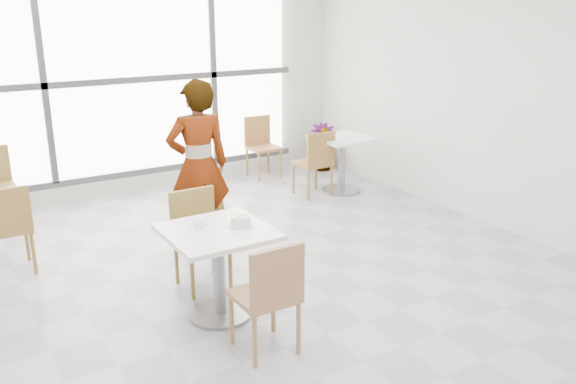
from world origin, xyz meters
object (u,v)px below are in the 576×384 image
main_table (218,256)px  chair_near (270,291)px  chair_far (198,232)px  bg_table_right (342,156)px  bg_chair_right_near (316,159)px  bg_chair_right_far (261,142)px  coffee_cup (199,224)px  plant_right (322,147)px  person (198,166)px  oatmeal_bowl (241,220)px  bg_chair_left_near (7,224)px

main_table → chair_near: size_ratio=0.92×
chair_far → bg_table_right: 3.17m
bg_table_right → bg_chair_right_near: bearing=-179.2°
chair_near → bg_table_right: size_ratio=1.16×
chair_near → bg_chair_right_far: (2.26, 4.15, 0.00)m
chair_far → coffee_cup: chair_far is taller
coffee_cup → plant_right: (3.37, 3.12, -0.43)m
bg_chair_right_far → plant_right: bg_chair_right_far is taller
chair_far → plant_right: bearing=39.5°
person → bg_table_right: bearing=-153.3°
bg_table_right → bg_chair_right_near: bg_chair_right_near is taller
chair_near → bg_chair_right_near: 3.74m
main_table → chair_far: chair_far is taller
person → bg_chair_right_far: 2.76m
bg_chair_right_far → main_table: bearing=-124.0°
oatmeal_bowl → main_table: bearing=176.4°
chair_near → person: 2.21m
main_table → coffee_cup: (-0.10, 0.12, 0.26)m
oatmeal_bowl → bg_table_right: (2.66, 2.21, -0.31)m
person → bg_chair_right_near: 2.14m
chair_far → bg_chair_right_far: bearing=51.7°
oatmeal_bowl → coffee_cup: size_ratio=1.32×
bg_chair_right_far → plant_right: (0.95, -0.21, -0.15)m
oatmeal_bowl → bg_chair_right_near: bg_chair_right_near is taller
bg_chair_left_near → bg_chair_right_near: (3.76, 0.46, 0.00)m
chair_near → oatmeal_bowl: 0.76m
chair_near → bg_chair_left_near: size_ratio=1.00×
chair_far → bg_table_right: size_ratio=1.16×
oatmeal_bowl → coffee_cup: 0.33m
chair_near → bg_chair_left_near: 2.80m
main_table → bg_chair_right_far: (2.32, 3.45, -0.02)m
chair_far → person: (0.37, 0.80, 0.37)m
person → bg_chair_right_near: size_ratio=2.00×
main_table → chair_far: (0.10, 0.63, -0.02)m
main_table → bg_chair_left_near: bg_chair_left_near is taller
bg_chair_left_near → plant_right: bearing=-161.8°
main_table → bg_table_right: size_ratio=1.07×
bg_table_right → coffee_cup: bearing=-145.0°
chair_far → bg_chair_right_near: size_ratio=1.00×
chair_near → bg_table_right: (2.80, 2.90, -0.01)m
bg_chair_right_near → main_table: bearing=41.9°
bg_chair_left_near → plant_right: 4.83m
oatmeal_bowl → coffee_cup: bearing=156.3°
main_table → bg_chair_right_near: 3.28m
bg_table_right → plant_right: bg_table_right is taller
bg_chair_right_far → coffee_cup: bearing=-126.1°
main_table → chair_far: 0.64m
person → bg_chair_right_near: person is taller
person → oatmeal_bowl: bearing=88.2°
chair_near → chair_far: (0.04, 1.33, 0.00)m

